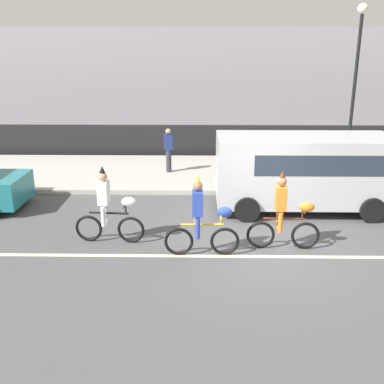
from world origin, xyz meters
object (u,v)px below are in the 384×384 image
Objects in this scene: street_lamp_post at (357,65)px; parade_cyclist_orange at (285,215)px; parked_van_silver at (307,167)px; pedestrian_onlooker at (169,149)px; parade_cyclist_zebra at (109,210)px; parade_cyclist_cobalt at (203,221)px.

parade_cyclist_orange is at bearing -117.83° from street_lamp_post.
parked_van_silver is 3.09× the size of pedestrian_onlooker.
street_lamp_post is 7.31m from pedestrian_onlooker.
parade_cyclist_zebra is at bearing 175.70° from parade_cyclist_orange.
parade_cyclist_orange is 0.38× the size of parked_van_silver.
parade_cyclist_zebra is 4.17m from parade_cyclist_orange.
street_lamp_post is (7.70, 6.40, 3.15)m from parade_cyclist_zebra.
parade_cyclist_cobalt is 6.86m from pedestrian_onlooker.
pedestrian_onlooker is at bearing -176.98° from street_lamp_post.
parade_cyclist_cobalt is at bearing -133.89° from parked_van_silver.
parade_cyclist_zebra is 0.33× the size of street_lamp_post.
pedestrian_onlooker is (-4.22, 3.62, -0.27)m from parked_van_silver.
parade_cyclist_cobalt is at bearing -17.40° from parade_cyclist_zebra.
parade_cyclist_zebra and parade_cyclist_cobalt have the same top height.
parked_van_silver reaches higher than parade_cyclist_orange.
parade_cyclist_zebra and parade_cyclist_orange have the same top height.
parade_cyclist_zebra is 1.19× the size of pedestrian_onlooker.
street_lamp_post reaches higher than parked_van_silver.
parked_van_silver is (3.01, 3.12, 0.44)m from parade_cyclist_cobalt.
parked_van_silver is (1.09, 2.73, 0.44)m from parade_cyclist_orange.
parade_cyclist_orange is (1.92, 0.39, 0.00)m from parade_cyclist_cobalt.
parade_cyclist_orange is at bearing -4.30° from parade_cyclist_zebra.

